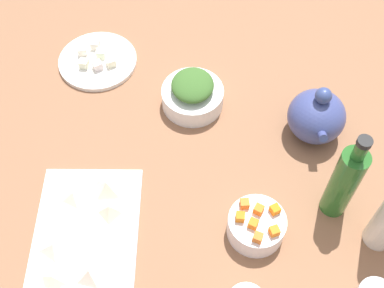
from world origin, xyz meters
The scene contains 27 objects.
tabletop centered at (0.00, 0.00, 1.50)cm, with size 190.00×190.00×3.00cm, color #8D5E41.
cutting_board centered at (20.56, -22.11, 3.50)cm, with size 32.17×21.81×1.00cm, color white.
plate_tofu centered at (-29.30, -25.29, 3.60)cm, with size 20.63×20.63×1.20cm, color white.
bowl_greens centered at (-15.56, -0.01, 5.58)cm, with size 15.23×15.23×5.16cm, color white.
bowl_carrots centered at (18.91, 13.50, 5.79)cm, with size 12.03×12.03×5.58cm, color white.
teapot centered at (-7.23, 28.74, 9.18)cm, with size 15.16×13.38×15.37cm.
bottle_1 centered at (12.70, 30.79, 13.71)cm, with size 5.65×5.65×25.54cm.
carrot_cube_0 centered at (16.93, 13.75, 9.48)cm, with size 1.80×1.80×1.80cm, color orange.
carrot_cube_1 centered at (21.67, 16.55, 9.48)cm, with size 1.80×1.80×1.80cm, color orange.
carrot_cube_2 centered at (20.11, 12.44, 9.48)cm, with size 1.80×1.80×1.80cm, color orange.
carrot_cube_3 centered at (15.65, 10.94, 9.48)cm, with size 1.80×1.80×1.80cm, color orange.
carrot_cube_4 centered at (23.05, 13.19, 9.48)cm, with size 1.80×1.80×1.80cm, color orange.
carrot_cube_5 centered at (16.91, 17.07, 9.48)cm, with size 1.80×1.80×1.80cm, color orange.
carrot_cube_6 centered at (18.61, 9.91, 9.48)cm, with size 1.80×1.80×1.80cm, color orange.
chopped_greens_mound centered at (-15.56, -0.01, 10.10)cm, with size 11.01×10.29×3.87cm, color #3A6528.
tofu_cube_0 centered at (-26.13, -24.73, 5.30)cm, with size 2.20×2.20×2.20cm, color white.
tofu_cube_1 centered at (-30.41, -24.32, 5.30)cm, with size 2.20×2.20×2.20cm, color white.
tofu_cube_2 centered at (-31.36, -29.37, 5.30)cm, with size 2.20×2.20×2.20cm, color white.
tofu_cube_3 centered at (-26.68, -28.33, 5.30)cm, with size 2.20×2.20×2.20cm, color #F2F2CA.
tofu_cube_4 centered at (-27.29, -21.36, 5.30)cm, with size 2.20×2.20×2.20cm, color #F9F3CA.
tofu_cube_5 centered at (-33.61, -26.20, 5.30)cm, with size 2.20×2.20×2.20cm, color white.
dumpling_0 centered at (23.62, -28.01, 5.15)cm, with size 4.70×4.32×2.30cm, color beige.
dumpling_1 centered at (30.20, -27.16, 5.03)cm, with size 4.43×3.85×2.05cm, color beige.
dumpling_2 centered at (15.25, -17.46, 5.43)cm, with size 4.26×3.82×2.85cm, color beige.
dumpling_3 centered at (29.18, -20.02, 5.38)cm, with size 4.67×4.25×2.75cm, color beige.
dumpling_4 centered at (11.73, -25.67, 5.11)cm, with size 4.28×3.98×2.22cm, color beige.
dumpling_5 centered at (9.71, -18.55, 5.58)cm, with size 5.20×4.89×3.16cm, color beige.
Camera 1 is at (62.60, 0.56, 101.34)cm, focal length 46.74 mm.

